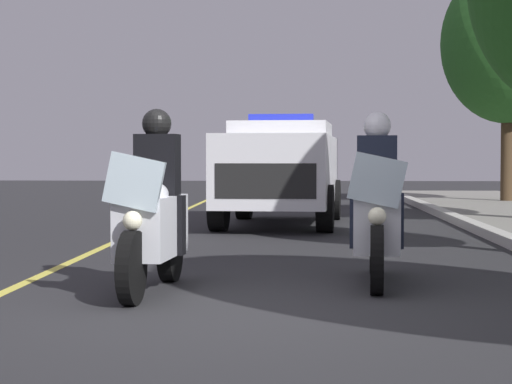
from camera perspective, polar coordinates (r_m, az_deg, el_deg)
ground_plane at (r=7.66m, az=-0.75°, el=-7.31°), size 80.00×80.00×0.00m
police_motorcycle_lead_left at (r=8.58m, az=-6.45°, el=-1.59°), size 2.14×0.62×1.72m
police_motorcycle_lead_right at (r=9.20m, az=7.53°, el=-1.34°), size 2.14×0.62×1.72m
police_suv at (r=16.89m, az=1.56°, el=1.54°), size 5.03×2.37×2.05m
cyclist_background at (r=22.86m, az=7.42°, el=1.15°), size 1.76×0.34×1.69m
tree_behind_suv at (r=25.26m, az=15.42°, el=8.90°), size 3.51×3.51×6.26m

